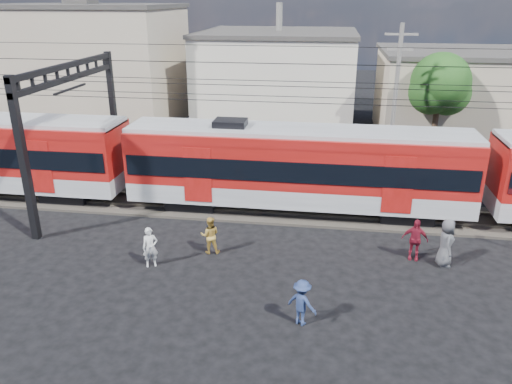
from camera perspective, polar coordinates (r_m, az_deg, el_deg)
ground at (r=17.58m, az=-0.59°, el=-12.52°), size 120.00×120.00×0.00m
track_bed at (r=24.54m, az=2.34°, el=-2.02°), size 70.00×3.40×0.12m
rail_near at (r=23.81m, az=2.15°, el=-2.46°), size 70.00×0.12×0.12m
rail_far at (r=25.18m, az=2.53°, el=-1.09°), size 70.00×0.12×0.12m
commuter_train at (r=23.62m, az=5.29°, el=3.04°), size 50.30×3.08×4.17m
catenary at (r=25.38m, az=-17.58°, el=9.82°), size 70.00×9.30×7.52m
building_west at (r=43.29m, az=-18.63°, el=13.51°), size 14.28×10.20×9.30m
building_midwest at (r=42.07m, az=2.56°, el=13.00°), size 12.24×12.24×7.30m
building_mideast at (r=40.68m, az=25.44°, el=9.98°), size 16.32×10.20×6.30m
utility_pole_mid at (r=30.09m, az=15.63°, el=10.55°), size 1.80×0.24×8.50m
tree_near at (r=33.60m, az=20.57°, el=11.28°), size 3.82×3.64×6.72m
pedestrian_a at (r=19.76m, az=-12.00°, el=-6.20°), size 0.70×0.59×1.62m
pedestrian_b at (r=20.40m, az=-5.28°, el=-4.93°), size 0.87×0.74×1.58m
pedestrian_c at (r=16.24m, az=5.26°, el=-12.47°), size 1.17×0.99×1.58m
pedestrian_d at (r=20.78m, az=17.69°, el=-5.19°), size 1.06×0.56×1.73m
pedestrian_e at (r=20.69m, az=20.89°, el=-5.43°), size 0.65×0.97×1.93m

